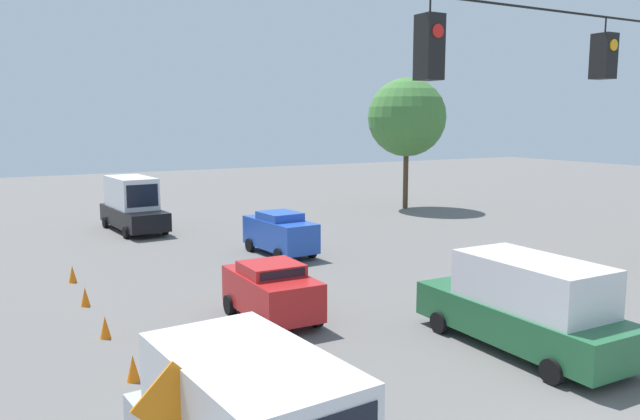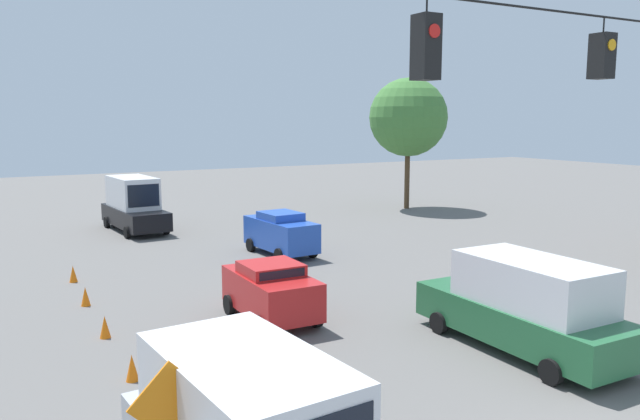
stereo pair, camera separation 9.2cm
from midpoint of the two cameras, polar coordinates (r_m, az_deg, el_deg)
overhead_signal_span at (r=12.59m, az=24.09°, el=3.62°), size 20.51×0.38×8.85m
box_truck_green_crossing_near at (r=18.11m, az=18.38°, el=-8.22°), size 2.53×6.40×2.60m
sedan_blue_oncoming_deep at (r=29.28m, az=-3.53°, el=-2.07°), size 2.20×4.39×2.02m
box_truck_black_withflow_deep at (r=37.01m, az=-16.59°, el=0.49°), size 2.72×6.33×3.07m
sedan_red_withflow_mid at (r=19.84m, az=-4.36°, el=-7.35°), size 2.14×3.83×1.86m
traffic_cone_second at (r=16.26m, az=-16.65°, el=-13.65°), size 0.31×0.31×0.66m
traffic_cone_third at (r=19.45m, az=-18.94°, el=-10.07°), size 0.31×0.31×0.66m
traffic_cone_fourth at (r=22.87m, az=-20.54°, el=-7.40°), size 0.31×0.31×0.66m
traffic_cone_fifth at (r=26.28m, az=-21.54°, el=-5.45°), size 0.31×0.31×0.66m
work_zone_sign at (r=9.90m, az=-13.21°, el=-17.86°), size 1.27×0.06×2.84m
tree_horizon_left at (r=44.54m, az=8.13°, el=8.37°), size 5.48×5.48×9.19m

